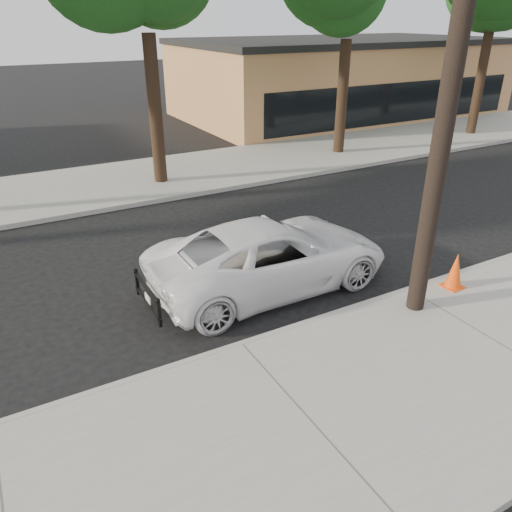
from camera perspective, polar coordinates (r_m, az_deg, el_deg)
name	(u,v)px	position (r m, az deg, el deg)	size (l,w,h in m)	color
ground	(196,297)	(10.69, -6.92, -4.72)	(120.00, 120.00, 0.00)	black
near_sidewalk	(312,426)	(7.61, 6.46, -18.79)	(90.00, 4.40, 0.15)	gray
far_sidewalk	(99,186)	(18.21, -17.48, 7.67)	(90.00, 5.00, 0.15)	gray
curb_near	(241,346)	(9.04, -1.68, -10.28)	(90.00, 0.12, 0.16)	#9E9B93
building_main	(339,79)	(31.46, 9.50, 19.36)	(18.00, 10.00, 4.00)	#BA824D
utility_pole	(454,64)	(9.12, 21.71, 19.75)	(1.40, 0.34, 9.00)	black
police_cruiser	(270,255)	(10.74, 1.63, 0.11)	(2.45, 5.31, 1.48)	white
traffic_cone	(455,271)	(11.34, 21.81, -1.60)	(0.42, 0.42, 0.78)	#FF4E0D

